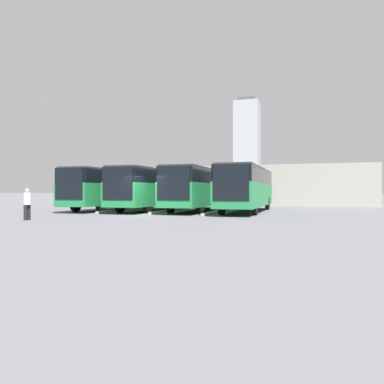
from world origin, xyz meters
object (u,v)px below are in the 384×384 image
at_px(bus_0, 247,187).
at_px(bus_3, 114,188).
at_px(bus_2, 155,188).
at_px(pedestrian, 27,203).
at_px(bus_1, 201,188).

bearing_deg(bus_0, bus_3, -1.16).
xyz_separation_m(bus_2, pedestrian, (2.30, 11.53, -0.91)).
height_order(bus_0, bus_2, same).
distance_m(bus_1, bus_3, 7.43).
bearing_deg(bus_3, bus_1, -178.33).
bearing_deg(bus_0, bus_1, -6.80).
xyz_separation_m(bus_0, pedestrian, (9.73, 11.43, -0.91)).
height_order(bus_3, pedestrian, bus_3).
bearing_deg(bus_0, bus_2, -1.13).
bearing_deg(bus_1, bus_3, 1.67).
bearing_deg(bus_3, bus_0, 178.84).
bearing_deg(pedestrian, bus_3, 17.74).
relative_size(bus_1, pedestrian, 7.43).
bearing_deg(pedestrian, bus_1, -16.14).
xyz_separation_m(bus_0, bus_1, (3.71, -0.42, 0.00)).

